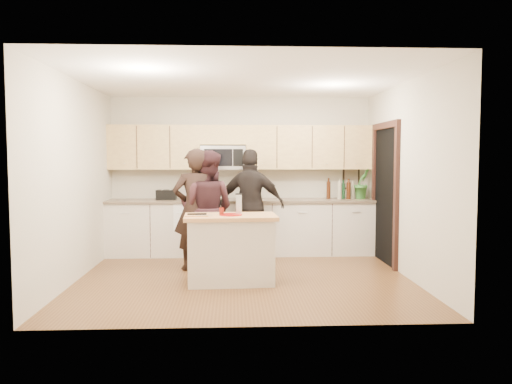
{
  "coord_description": "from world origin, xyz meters",
  "views": [
    {
      "loc": [
        -0.15,
        -6.77,
        1.66
      ],
      "look_at": [
        0.18,
        0.35,
        1.16
      ],
      "focal_mm": 35.0,
      "sensor_mm": 36.0,
      "label": 1
    }
  ],
  "objects_px": {
    "toaster": "(166,195)",
    "woman_center": "(207,210)",
    "woman_left": "(195,209)",
    "island": "(231,249)",
    "woman_right": "(251,205)"
  },
  "relations": [
    {
      "from": "woman_left",
      "to": "woman_center",
      "type": "height_order",
      "value": "woman_left"
    },
    {
      "from": "woman_left",
      "to": "island",
      "type": "bearing_deg",
      "value": 108.23
    },
    {
      "from": "island",
      "to": "toaster",
      "type": "relative_size",
      "value": 3.69
    },
    {
      "from": "woman_left",
      "to": "woman_right",
      "type": "relative_size",
      "value": 1.0
    },
    {
      "from": "woman_right",
      "to": "island",
      "type": "bearing_deg",
      "value": 86.43
    },
    {
      "from": "toaster",
      "to": "woman_left",
      "type": "bearing_deg",
      "value": -63.13
    },
    {
      "from": "toaster",
      "to": "woman_center",
      "type": "bearing_deg",
      "value": -54.59
    },
    {
      "from": "woman_left",
      "to": "woman_center",
      "type": "xyz_separation_m",
      "value": [
        0.17,
        0.09,
        -0.01
      ]
    },
    {
      "from": "toaster",
      "to": "woman_right",
      "type": "xyz_separation_m",
      "value": [
        1.41,
        -0.54,
        -0.13
      ]
    },
    {
      "from": "woman_center",
      "to": "woman_right",
      "type": "distance_m",
      "value": 0.84
    },
    {
      "from": "woman_center",
      "to": "woman_right",
      "type": "height_order",
      "value": "woman_right"
    },
    {
      "from": "island",
      "to": "woman_right",
      "type": "relative_size",
      "value": 0.69
    },
    {
      "from": "island",
      "to": "woman_right",
      "type": "height_order",
      "value": "woman_right"
    },
    {
      "from": "woman_center",
      "to": "island",
      "type": "bearing_deg",
      "value": 130.48
    },
    {
      "from": "toaster",
      "to": "woman_right",
      "type": "distance_m",
      "value": 1.52
    }
  ]
}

